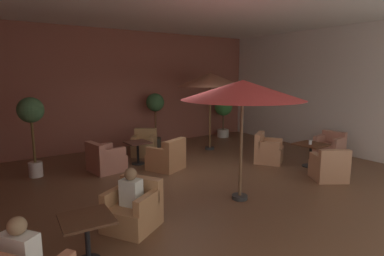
{
  "coord_description": "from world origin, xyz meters",
  "views": [
    {
      "loc": [
        -4.34,
        -6.01,
        2.52
      ],
      "look_at": [
        0.0,
        0.44,
        1.18
      ],
      "focal_mm": 29.51,
      "sensor_mm": 36.0,
      "label": 1
    }
  ],
  "objects_px": {
    "cafe_table_mid_center": "(138,148)",
    "armchair_mid_center_east": "(167,158)",
    "cafe_table_front_right": "(87,227)",
    "armchair_front_right_east": "(133,210)",
    "cafe_table_front_left": "(311,149)",
    "patron_by_window": "(20,252)",
    "armchair_front_left_north": "(329,168)",
    "armchair_front_left_south": "(268,151)",
    "potted_tree_mid_left": "(223,111)",
    "patio_umbrella_center_beige": "(210,80)",
    "armchair_front_left_east": "(329,149)",
    "armchair_mid_center_north": "(105,160)",
    "iced_drink_cup": "(310,142)",
    "potted_tree_mid_right": "(31,119)",
    "armchair_mid_center_south": "(145,145)",
    "patio_umbrella_tall_red": "(243,91)",
    "patron_blue_shirt": "(131,189)",
    "potted_tree_left_corner": "(155,109)"
  },
  "relations": [
    {
      "from": "potted_tree_left_corner",
      "to": "potted_tree_mid_right",
      "type": "xyz_separation_m",
      "value": [
        -3.99,
        -1.24,
        0.11
      ]
    },
    {
      "from": "armchair_mid_center_north",
      "to": "patio_umbrella_center_beige",
      "type": "distance_m",
      "value": 4.28
    },
    {
      "from": "armchair_front_left_north",
      "to": "armchair_mid_center_east",
      "type": "relative_size",
      "value": 0.93
    },
    {
      "from": "armchair_mid_center_east",
      "to": "potted_tree_mid_left",
      "type": "distance_m",
      "value": 4.88
    },
    {
      "from": "cafe_table_front_right",
      "to": "patio_umbrella_center_beige",
      "type": "distance_m",
      "value": 7.05
    },
    {
      "from": "armchair_front_left_north",
      "to": "cafe_table_mid_center",
      "type": "bearing_deg",
      "value": 129.92
    },
    {
      "from": "iced_drink_cup",
      "to": "cafe_table_mid_center",
      "type": "bearing_deg",
      "value": 142.18
    },
    {
      "from": "cafe_table_front_left",
      "to": "potted_tree_mid_left",
      "type": "height_order",
      "value": "potted_tree_mid_left"
    },
    {
      "from": "cafe_table_mid_center",
      "to": "potted_tree_mid_left",
      "type": "relative_size",
      "value": 0.41
    },
    {
      "from": "patio_umbrella_tall_red",
      "to": "patron_by_window",
      "type": "bearing_deg",
      "value": -164.83
    },
    {
      "from": "armchair_mid_center_south",
      "to": "patio_umbrella_center_beige",
      "type": "distance_m",
      "value": 3.01
    },
    {
      "from": "cafe_table_front_left",
      "to": "patio_umbrella_center_beige",
      "type": "distance_m",
      "value": 3.81
    },
    {
      "from": "armchair_front_left_north",
      "to": "armchair_front_left_south",
      "type": "distance_m",
      "value": 1.92
    },
    {
      "from": "cafe_table_front_left",
      "to": "armchair_front_left_north",
      "type": "distance_m",
      "value": 1.16
    },
    {
      "from": "cafe_table_mid_center",
      "to": "armchair_mid_center_east",
      "type": "xyz_separation_m",
      "value": [
        0.43,
        -0.92,
        -0.17
      ]
    },
    {
      "from": "armchair_front_left_north",
      "to": "armchair_front_left_south",
      "type": "xyz_separation_m",
      "value": [
        -0.03,
        1.92,
        0.01
      ]
    },
    {
      "from": "armchair_mid_center_south",
      "to": "patio_umbrella_tall_red",
      "type": "relative_size",
      "value": 0.42
    },
    {
      "from": "potted_tree_mid_right",
      "to": "iced_drink_cup",
      "type": "bearing_deg",
      "value": -27.41
    },
    {
      "from": "patio_umbrella_tall_red",
      "to": "iced_drink_cup",
      "type": "xyz_separation_m",
      "value": [
        3.1,
        0.61,
        -1.51
      ]
    },
    {
      "from": "cafe_table_mid_center",
      "to": "iced_drink_cup",
      "type": "distance_m",
      "value": 4.75
    },
    {
      "from": "potted_tree_mid_left",
      "to": "iced_drink_cup",
      "type": "xyz_separation_m",
      "value": [
        -0.74,
        -4.58,
        -0.37
      ]
    },
    {
      "from": "cafe_table_front_left",
      "to": "armchair_front_left_south",
      "type": "xyz_separation_m",
      "value": [
        -0.65,
        0.95,
        -0.17
      ]
    },
    {
      "from": "cafe_table_front_left",
      "to": "potted_tree_mid_right",
      "type": "height_order",
      "value": "potted_tree_mid_right"
    },
    {
      "from": "iced_drink_cup",
      "to": "armchair_front_right_east",
      "type": "bearing_deg",
      "value": -174.51
    },
    {
      "from": "patron_by_window",
      "to": "armchair_front_left_south",
      "type": "bearing_deg",
      "value": 22.27
    },
    {
      "from": "cafe_table_front_left",
      "to": "patio_umbrella_tall_red",
      "type": "distance_m",
      "value": 3.67
    },
    {
      "from": "armchair_front_left_east",
      "to": "armchair_front_right_east",
      "type": "xyz_separation_m",
      "value": [
        -6.6,
        -0.7,
        -0.02
      ]
    },
    {
      "from": "cafe_table_mid_center",
      "to": "patio_umbrella_center_beige",
      "type": "height_order",
      "value": "patio_umbrella_center_beige"
    },
    {
      "from": "patio_umbrella_tall_red",
      "to": "patron_by_window",
      "type": "height_order",
      "value": "patio_umbrella_tall_red"
    },
    {
      "from": "cafe_table_front_right",
      "to": "armchair_front_right_east",
      "type": "relative_size",
      "value": 0.66
    },
    {
      "from": "armchair_front_left_east",
      "to": "armchair_front_right_east",
      "type": "distance_m",
      "value": 6.64
    },
    {
      "from": "patio_umbrella_tall_red",
      "to": "potted_tree_mid_left",
      "type": "height_order",
      "value": "patio_umbrella_tall_red"
    },
    {
      "from": "armchair_front_left_east",
      "to": "armchair_mid_center_east",
      "type": "distance_m",
      "value": 4.89
    },
    {
      "from": "armchair_front_left_east",
      "to": "patio_umbrella_tall_red",
      "type": "distance_m",
      "value": 4.78
    },
    {
      "from": "armchair_front_left_east",
      "to": "armchair_front_left_south",
      "type": "distance_m",
      "value": 1.95
    },
    {
      "from": "cafe_table_front_left",
      "to": "patron_by_window",
      "type": "height_order",
      "value": "patron_by_window"
    },
    {
      "from": "armchair_front_right_east",
      "to": "armchair_mid_center_east",
      "type": "height_order",
      "value": "armchair_mid_center_east"
    },
    {
      "from": "potted_tree_mid_right",
      "to": "armchair_mid_center_south",
      "type": "bearing_deg",
      "value": 7.9
    },
    {
      "from": "armchair_front_left_north",
      "to": "cafe_table_front_left",
      "type": "bearing_deg",
      "value": 57.48
    },
    {
      "from": "potted_tree_left_corner",
      "to": "armchair_front_right_east",
      "type": "bearing_deg",
      "value": -121.07
    },
    {
      "from": "armchair_front_left_east",
      "to": "patron_by_window",
      "type": "height_order",
      "value": "patron_by_window"
    },
    {
      "from": "armchair_mid_center_east",
      "to": "patron_by_window",
      "type": "distance_m",
      "value": 5.32
    },
    {
      "from": "patron_by_window",
      "to": "patio_umbrella_tall_red",
      "type": "bearing_deg",
      "value": 15.17
    },
    {
      "from": "potted_tree_mid_right",
      "to": "patron_blue_shirt",
      "type": "relative_size",
      "value": 3.13
    },
    {
      "from": "armchair_front_left_east",
      "to": "potted_tree_mid_left",
      "type": "bearing_deg",
      "value": 96.29
    },
    {
      "from": "cafe_table_mid_center",
      "to": "patio_umbrella_center_beige",
      "type": "xyz_separation_m",
      "value": [
        2.75,
        0.28,
        1.86
      ]
    },
    {
      "from": "armchair_front_left_east",
      "to": "patron_by_window",
      "type": "bearing_deg",
      "value": -167.24
    },
    {
      "from": "armchair_mid_center_north",
      "to": "iced_drink_cup",
      "type": "xyz_separation_m",
      "value": [
        4.74,
        -2.75,
        0.39
      ]
    },
    {
      "from": "armchair_front_left_east",
      "to": "armchair_mid_center_south",
      "type": "xyz_separation_m",
      "value": [
        -4.38,
        3.53,
        -0.02
      ]
    },
    {
      "from": "armchair_mid_center_south",
      "to": "iced_drink_cup",
      "type": "distance_m",
      "value": 4.9
    }
  ]
}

